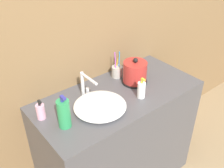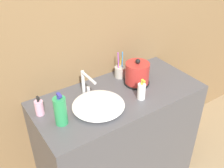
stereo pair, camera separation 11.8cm
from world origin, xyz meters
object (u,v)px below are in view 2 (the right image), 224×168
lotion_bottle (60,111)px  mouthwash_bottle (141,91)px  shampoo_bottle (39,107)px  electric_kettle (137,74)px  toothbrush_cup (120,72)px  faucet (86,82)px

lotion_bottle → mouthwash_bottle: (0.52, -0.07, -0.03)m
shampoo_bottle → mouthwash_bottle: (0.59, -0.21, 0.01)m
electric_kettle → toothbrush_cup: (-0.05, 0.14, -0.03)m
electric_kettle → mouthwash_bottle: electric_kettle is taller
lotion_bottle → shampoo_bottle: (-0.07, 0.14, -0.04)m
electric_kettle → lotion_bottle: bearing=-171.5°
faucet → lotion_bottle: lotion_bottle is taller
toothbrush_cup → lotion_bottle: lotion_bottle is taller
toothbrush_cup → shampoo_bottle: bearing=-172.6°
electric_kettle → lotion_bottle: (-0.61, -0.09, 0.01)m
mouthwash_bottle → shampoo_bottle: bearing=160.4°
shampoo_bottle → mouthwash_bottle: 0.63m
lotion_bottle → shampoo_bottle: bearing=116.5°
lotion_bottle → mouthwash_bottle: bearing=-7.4°
shampoo_bottle → mouthwash_bottle: size_ratio=0.89×
faucet → toothbrush_cup: size_ratio=0.85×
electric_kettle → toothbrush_cup: size_ratio=0.94×
faucet → mouthwash_bottle: size_ratio=1.20×
shampoo_bottle → toothbrush_cup: bearing=7.4°
toothbrush_cup → mouthwash_bottle: bearing=-98.7°
mouthwash_bottle → faucet: bearing=140.0°
shampoo_bottle → electric_kettle: bearing=-4.5°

